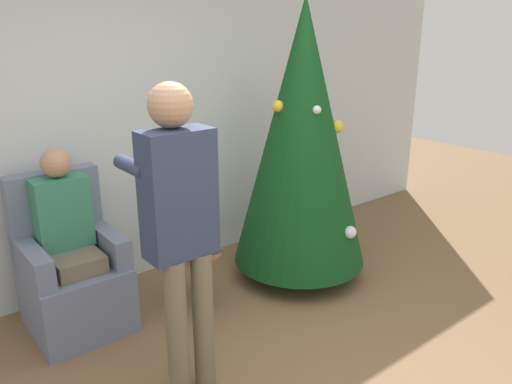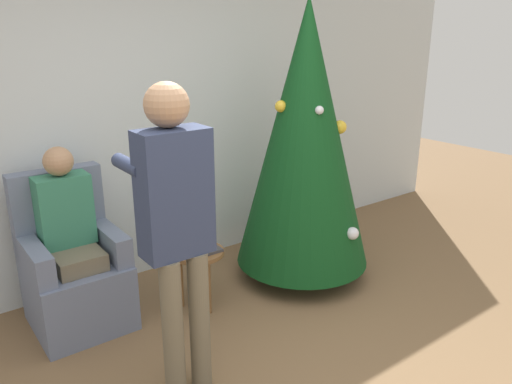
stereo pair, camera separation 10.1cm
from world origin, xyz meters
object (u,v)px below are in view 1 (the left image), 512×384
Objects in this scene: christmas_tree at (302,136)px; side_stool at (197,261)px; armchair at (72,276)px; person_seated at (68,233)px; person_standing at (180,219)px.

christmas_tree is 1.29m from side_stool.
armchair is at bearing 156.91° from side_stool.
christmas_tree is at bearing -13.53° from armchair.
side_stool is (0.82, -0.35, 0.00)m from armchair.
christmas_tree is 4.99× the size of side_stool.
christmas_tree reaches higher than armchair.
christmas_tree is 1.91m from person_seated.
christmas_tree is at bearing 23.55° from person_standing.
christmas_tree is 2.03m from armchair.
christmas_tree is 1.77× the size of person_seated.
side_stool is (0.82, -0.32, -0.33)m from person_seated.
person_standing is (0.27, -1.06, 0.36)m from person_seated.
side_stool is at bearing 175.16° from christmas_tree.
person_standing is (0.27, -1.09, 0.70)m from armchair.
person_seated is at bearing -90.00° from armchair.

